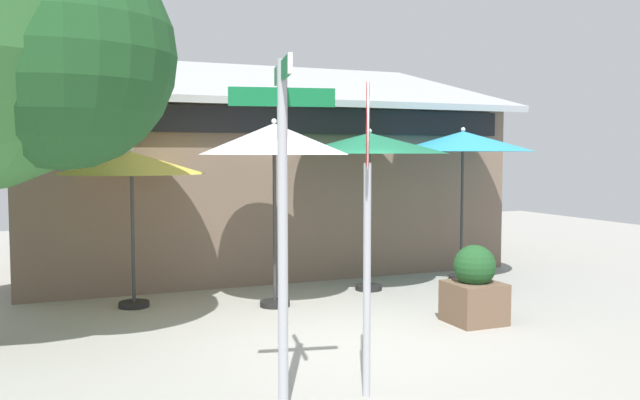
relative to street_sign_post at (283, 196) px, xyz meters
The scene contains 9 objects.
ground_plane 3.12m from the street_sign_post, 52.95° to the left, with size 28.00×28.00×0.10m, color #9E9B93.
cafe_building 7.91m from the street_sign_post, 75.27° to the left, with size 9.34×5.15×4.36m.
street_sign_post is the anchor object (origin of this frame).
stop_sign 0.83m from the street_sign_post, ahead, with size 0.37×0.74×2.91m.
patio_umbrella_mustard_left 4.61m from the street_sign_post, 99.22° to the left, with size 2.12×2.12×2.34m.
patio_umbrella_ivory_center 4.03m from the street_sign_post, 72.69° to the left, with size 2.18×2.18×2.75m.
patio_umbrella_forest_green_right 5.32m from the street_sign_post, 55.48° to the left, with size 2.59×2.59×2.65m.
patio_umbrella_teal_far_right 6.73m from the street_sign_post, 42.70° to the left, with size 2.48×2.48×2.71m.
sidewalk_planter 4.08m from the street_sign_post, 29.62° to the left, with size 0.68×0.68×1.04m.
Camera 1 is at (-3.34, -7.37, 2.24)m, focal length 37.50 mm.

